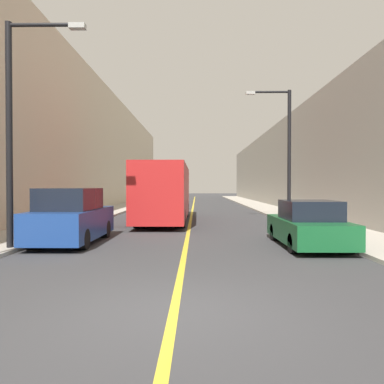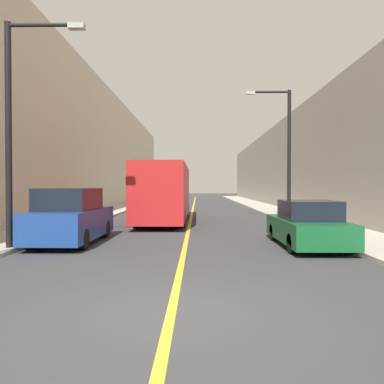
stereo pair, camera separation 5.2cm
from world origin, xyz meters
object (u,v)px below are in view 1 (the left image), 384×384
at_px(parked_suv_left, 72,218).
at_px(car_right_near, 308,226).
at_px(street_lamp_left, 16,119).
at_px(bus, 165,192).
at_px(street_lamp_right, 285,146).

distance_m(parked_suv_left, car_right_near, 8.26).
height_order(parked_suv_left, street_lamp_left, street_lamp_left).
xyz_separation_m(bus, street_lamp_left, (-3.81, -9.80, 2.45)).
xyz_separation_m(bus, parked_suv_left, (-2.65, -8.15, -0.80)).
bearing_deg(parked_suv_left, car_right_near, -4.50).
xyz_separation_m(bus, car_right_near, (5.58, -8.80, -1.00)).
xyz_separation_m(parked_suv_left, street_lamp_right, (9.37, 7.50, 3.34)).
bearing_deg(street_lamp_left, parked_suv_left, 54.90).
bearing_deg(car_right_near, street_lamp_left, -173.88).
height_order(parked_suv_left, car_right_near, parked_suv_left).
bearing_deg(street_lamp_right, car_right_near, -97.95).
bearing_deg(parked_suv_left, street_lamp_left, -125.10).
relative_size(bus, car_right_near, 2.29).
height_order(bus, car_right_near, bus).
distance_m(parked_suv_left, street_lamp_left, 3.82).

